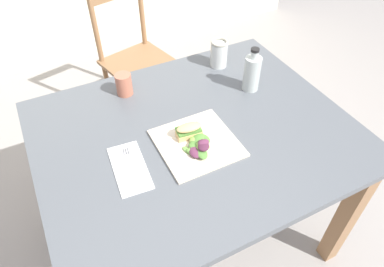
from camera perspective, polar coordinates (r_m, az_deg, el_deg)
ground_plane at (r=1.90m, az=6.18°, el=-17.96°), size 8.67×8.67×0.00m
dining_table at (r=1.44m, az=0.53°, el=-2.83°), size 1.21×0.99×0.74m
chair_wooden_far at (r=2.33m, az=-9.19°, el=11.82°), size 0.49×0.49×0.87m
plate_lunch at (r=1.30m, az=0.80°, el=-1.57°), size 0.29×0.29×0.01m
sandwich_half_front at (r=1.30m, az=-0.49°, el=0.54°), size 0.10×0.07×0.06m
salad_mixed_greens at (r=1.26m, az=1.22°, el=-1.99°), size 0.12×0.14×0.04m
napkin_folded at (r=1.24m, az=-10.19°, el=-5.55°), size 0.13×0.25×0.00m
fork_on_napkin at (r=1.25m, az=-10.35°, el=-4.86°), size 0.05×0.19×0.00m
bottle_cold_brew at (r=1.54m, az=9.76°, el=9.49°), size 0.07×0.07×0.20m
mason_jar_iced_tea at (r=1.69m, az=4.42°, el=12.80°), size 0.08×0.08×0.13m
cup_extra_side at (r=1.53m, az=-11.11°, el=7.93°), size 0.07×0.07×0.10m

